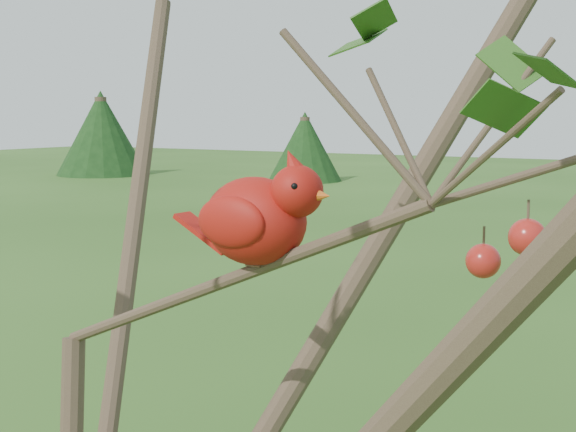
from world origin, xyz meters
name	(u,v)px	position (x,y,z in m)	size (l,w,h in m)	color
crabapple_tree	(42,245)	(0.03, -0.02, 2.12)	(2.35, 2.05, 2.95)	#3A2A1F
cardinal	(260,217)	(0.32, 0.07, 2.17)	(0.23, 0.12, 0.16)	#B11B0F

